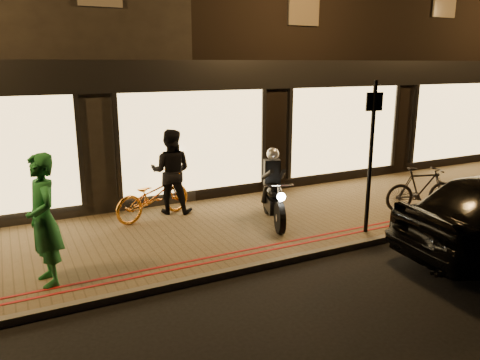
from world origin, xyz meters
name	(u,v)px	position (x,y,z in m)	size (l,w,h in m)	color
ground	(281,266)	(0.00, 0.00, 0.00)	(90.00, 90.00, 0.00)	black
sidewalk	(231,228)	(0.00, 2.00, 0.06)	(50.00, 4.00, 0.12)	brown
kerb_stone	(280,262)	(0.00, 0.05, 0.06)	(50.00, 0.14, 0.12)	#59544C
red_kerb_lines	(265,249)	(0.00, 0.55, 0.12)	(50.00, 0.26, 0.01)	maroon
building_row	(135,37)	(0.00, 8.99, 4.25)	(48.00, 10.11, 8.50)	black
motorcycle	(273,194)	(0.89, 1.78, 0.73)	(0.86, 1.87, 1.59)	black
sign_post	(371,150)	(2.26, 0.42, 1.80)	(0.35, 0.09, 3.00)	black
bicycle_gold	(153,196)	(-1.30, 3.21, 0.62)	(0.66, 1.89, 0.99)	orange
bicycle_dark	(421,189)	(4.30, 0.92, 0.64)	(0.49, 1.72, 1.03)	black
person_green	(44,220)	(-3.66, 0.89, 1.14)	(0.74, 0.49, 2.04)	#1D6D33
person_dark	(171,171)	(-0.81, 3.40, 1.07)	(0.93, 0.72, 1.91)	black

